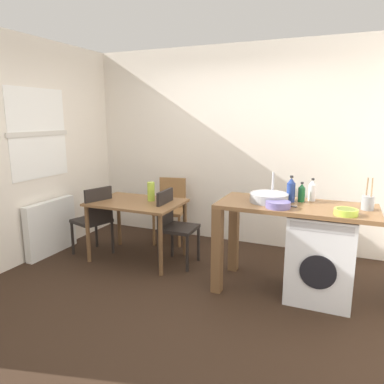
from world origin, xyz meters
The scene contains 20 objects.
ground_plane centered at (0.00, 0.00, 0.00)m, with size 5.46×5.46×0.00m, color black.
wall_back centered at (0.00, 1.75, 1.35)m, with size 4.60×0.10×2.70m, color silver.
wall_window_side centered at (-2.15, 0.00, 1.35)m, with size 0.12×3.80×2.70m.
radiator centered at (-2.02, 0.30, 0.35)m, with size 0.10×0.80×0.70m, color white.
dining_table centered at (-0.89, 0.58, 0.64)m, with size 1.10×0.76×0.74m.
chair_person_seat centered at (-1.44, 0.46, 0.51)m, with size 0.50×0.50×0.90m.
chair_opposite centered at (-0.41, 0.63, 0.51)m, with size 0.41×0.41×0.90m.
chair_spare_by_wall centered at (-0.80, 1.36, 0.51)m, with size 0.47×0.47×0.90m.
kitchen_counter centered at (0.80, 0.43, 0.76)m, with size 1.50×0.68×0.92m.
washing_machine centered at (1.28, 0.43, 0.43)m, with size 0.60×0.61×0.86m.
sink_basin centered at (0.75, 0.43, 0.97)m, with size 0.38×0.38×0.09m, color #9EA0A5.
tap centered at (0.75, 0.61, 1.06)m, with size 0.02×0.02×0.28m, color #B2B2B7.
bottle_tall_green centered at (0.95, 0.53, 1.04)m, with size 0.08×0.08×0.27m.
bottle_squat_brown centered at (1.05, 0.57, 1.01)m, with size 0.07×0.07×0.20m.
bottle_clear_small centered at (1.14, 0.66, 1.02)m, with size 0.07×0.07×0.23m.
mixing_bowl centered at (0.88, 0.23, 0.96)m, with size 0.23×0.23×0.06m.
utensil_crock centered at (1.64, 0.48, 0.99)m, with size 0.11×0.11×0.30m.
colander centered at (1.46, 0.21, 0.95)m, with size 0.20×0.20×0.06m.
vase centered at (-0.74, 0.68, 0.86)m, with size 0.09×0.09×0.23m, color #A8C63D.
scissors centered at (0.96, 0.33, 0.92)m, with size 0.15×0.06×0.01m.
Camera 1 is at (1.41, -3.09, 1.76)m, focal length 33.65 mm.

